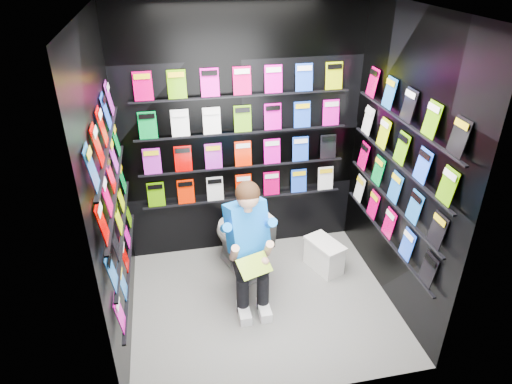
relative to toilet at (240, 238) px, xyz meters
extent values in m
plane|color=slate|center=(0.11, -0.58, -0.37)|extent=(2.40, 2.40, 0.00)
plane|color=white|center=(0.11, -0.58, 2.23)|extent=(2.40, 2.40, 0.00)
cube|color=black|center=(0.11, 0.42, 0.93)|extent=(2.40, 0.04, 2.60)
cube|color=black|center=(0.11, -1.58, 0.93)|extent=(2.40, 0.04, 2.60)
cube|color=black|center=(-1.09, -0.58, 0.93)|extent=(0.04, 2.00, 2.60)
cube|color=black|center=(1.31, -0.58, 0.93)|extent=(0.04, 2.00, 2.60)
imported|color=white|center=(0.00, 0.00, 0.00)|extent=(0.64, 0.84, 0.73)
cube|color=white|center=(0.84, -0.19, -0.22)|extent=(0.35, 0.45, 0.30)
cube|color=white|center=(0.84, -0.19, -0.06)|extent=(0.37, 0.47, 0.03)
cube|color=green|center=(0.00, -0.73, 0.21)|extent=(0.32, 0.25, 0.12)
camera|label=1|loc=(-0.61, -3.76, 2.63)|focal=32.00mm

